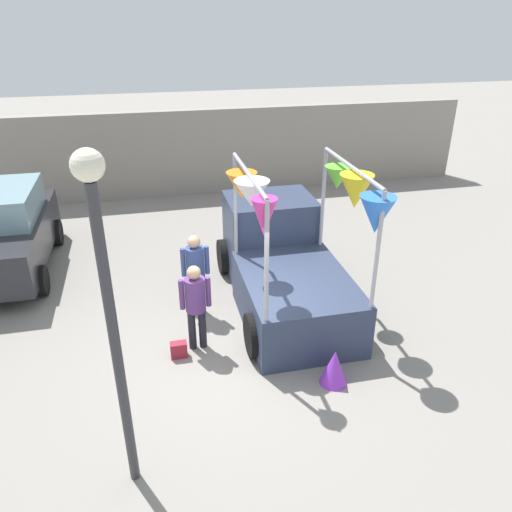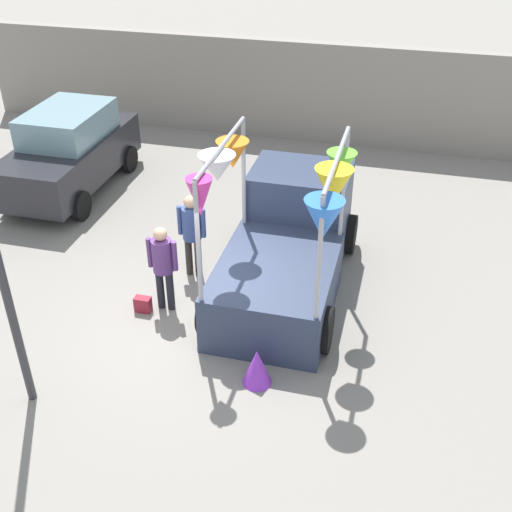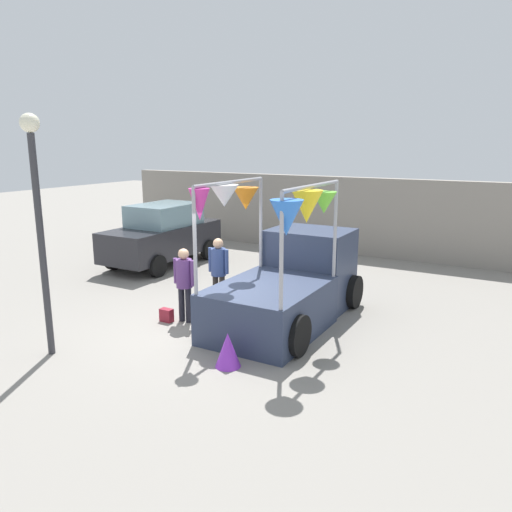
{
  "view_description": "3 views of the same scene",
  "coord_description": "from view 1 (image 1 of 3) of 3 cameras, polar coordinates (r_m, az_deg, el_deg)",
  "views": [
    {
      "loc": [
        -1.28,
        -6.98,
        5.32
      ],
      "look_at": [
        0.39,
        0.37,
        1.56
      ],
      "focal_mm": 35.0,
      "sensor_mm": 36.0,
      "label": 1
    },
    {
      "loc": [
        3.03,
        -8.06,
        6.73
      ],
      "look_at": [
        0.9,
        0.2,
        1.29
      ],
      "focal_mm": 45.0,
      "sensor_mm": 36.0,
      "label": 2
    },
    {
      "loc": [
        5.58,
        -7.84,
        3.73
      ],
      "look_at": [
        0.75,
        0.68,
        1.49
      ],
      "focal_mm": 35.0,
      "sensor_mm": 36.0,
      "label": 3
    }
  ],
  "objects": [
    {
      "name": "ground_plane",
      "position": [
        8.87,
        -1.94,
        -10.36
      ],
      "size": [
        60.0,
        60.0,
        0.0
      ],
      "primitive_type": "plane",
      "color": "gray"
    },
    {
      "name": "vendor_truck",
      "position": [
        9.84,
        3.03,
        -0.26
      ],
      "size": [
        2.46,
        4.15,
        3.0
      ],
      "color": "#2D3851",
      "rests_on": "ground"
    },
    {
      "name": "parked_car",
      "position": [
        12.2,
        -26.82,
        2.51
      ],
      "size": [
        1.88,
        4.0,
        1.88
      ],
      "color": "#26262B",
      "rests_on": "ground"
    },
    {
      "name": "person_customer",
      "position": [
        8.4,
        -6.93,
        -5.03
      ],
      "size": [
        0.53,
        0.34,
        1.59
      ],
      "color": "black",
      "rests_on": "ground"
    },
    {
      "name": "person_vendor",
      "position": [
        9.34,
        -6.93,
        -1.34
      ],
      "size": [
        0.53,
        0.34,
        1.64
      ],
      "color": "#2D2823",
      "rests_on": "ground"
    },
    {
      "name": "handbag",
      "position": [
        8.67,
        -8.82,
        -10.54
      ],
      "size": [
        0.28,
        0.16,
        0.28
      ],
      "primitive_type": "cube",
      "color": "maroon",
      "rests_on": "ground"
    },
    {
      "name": "street_lamp",
      "position": [
        5.34,
        -16.66,
        -3.88
      ],
      "size": [
        0.32,
        0.32,
        4.2
      ],
      "color": "#333338",
      "rests_on": "ground"
    },
    {
      "name": "brick_boundary_wall",
      "position": [
        15.88,
        -7.9,
        11.6
      ],
      "size": [
        18.0,
        0.36,
        2.6
      ],
      "primitive_type": "cube",
      "color": "gray",
      "rests_on": "ground"
    },
    {
      "name": "folded_kite_bundle_violet",
      "position": [
        8.05,
        8.94,
        -12.44
      ],
      "size": [
        0.61,
        0.61,
        0.6
      ],
      "primitive_type": "cone",
      "rotation": [
        0.0,
        0.0,
        2.57
      ],
      "color": "purple",
      "rests_on": "ground"
    }
  ]
}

